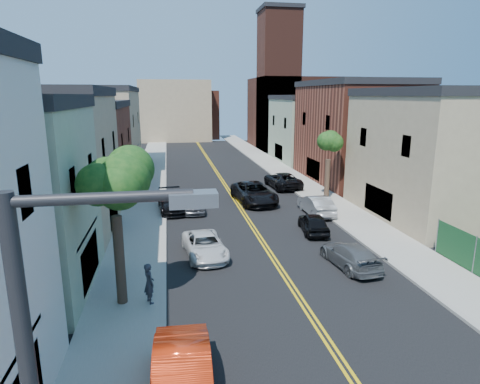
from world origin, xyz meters
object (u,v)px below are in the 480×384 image
red_sedan (182,381)px  grey_car_left (194,203)px  pedestrian_left (149,283)px  dark_car_right_far (282,180)px  white_pickup (205,245)px  grey_car_right (350,255)px  black_car_left (172,202)px  black_car_right (313,223)px  silver_car_right (316,205)px  black_suv_lane (254,193)px

red_sedan → grey_car_left: bearing=86.8°
pedestrian_left → dark_car_right_far: bearing=-53.2°
red_sedan → white_pickup: red_sedan is taller
grey_car_right → dark_car_right_far: (1.70, 19.42, 0.14)m
dark_car_right_far → pedestrian_left: 25.07m
red_sedan → black_car_left: (0.00, 21.50, -0.08)m
white_pickup → black_car_left: 10.10m
red_sedan → pedestrian_left: 6.38m
grey_car_right → black_car_right: black_car_right is taller
black_car_right → dark_car_right_far: size_ratio=0.70×
grey_car_left → silver_car_right: silver_car_right is taller
grey_car_left → black_car_left: black_car_left is taller
white_pickup → black_suv_lane: size_ratio=0.74×
black_car_right → black_car_left: bearing=-29.3°
pedestrian_left → red_sedan: bearing=166.8°
red_sedan → dark_car_right_far: 30.24m
white_pickup → grey_car_right: (7.60, -2.80, -0.00)m
grey_car_left → dark_car_right_far: size_ratio=0.73×
red_sedan → black_car_left: size_ratio=0.97×
white_pickup → black_car_left: bearing=93.8°
white_pickup → grey_car_left: bearing=84.1°
grey_car_left → silver_car_right: size_ratio=0.89×
grey_car_left → black_suv_lane: bearing=21.6°
dark_car_right_far → silver_car_right: bearing=86.0°
grey_car_right → silver_car_right: bearing=-105.8°
black_car_left → black_suv_lane: black_suv_lane is taller
white_pickup → black_car_left: black_car_left is taller
grey_car_left → grey_car_right: 14.40m
grey_car_right → white_pickup: bearing=-26.2°
white_pickup → dark_car_right_far: dark_car_right_far is taller
grey_car_left → black_car_right: grey_car_left is taller
white_pickup → dark_car_right_far: 19.05m
silver_car_right → black_suv_lane: size_ratio=0.73×
white_pickup → silver_car_right: size_ratio=1.01×
dark_car_right_far → pedestrian_left: bearing=56.9°
white_pickup → dark_car_right_far: bearing=54.9°
white_pickup → black_suv_lane: bearing=59.2°
white_pickup → black_car_right: black_car_right is taller
pedestrian_left → grey_car_left: bearing=-35.2°
dark_car_right_far → black_suv_lane: black_suv_lane is taller
black_car_right → pedestrian_left: size_ratio=2.17×
grey_car_left → black_suv_lane: black_suv_lane is taller
black_car_left → pedestrian_left: (-1.20, -15.23, 0.31)m
dark_car_right_far → grey_car_right: bearing=81.0°
dark_car_right_far → black_car_left: bearing=27.3°
grey_car_left → black_car_left: size_ratio=0.79×
dark_car_right_far → black_car_right: bearing=79.0°
grey_car_left → white_pickup: bearing=-88.5°
black_car_left → grey_car_left: bearing=-21.9°
black_car_left → silver_car_right: 11.38m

